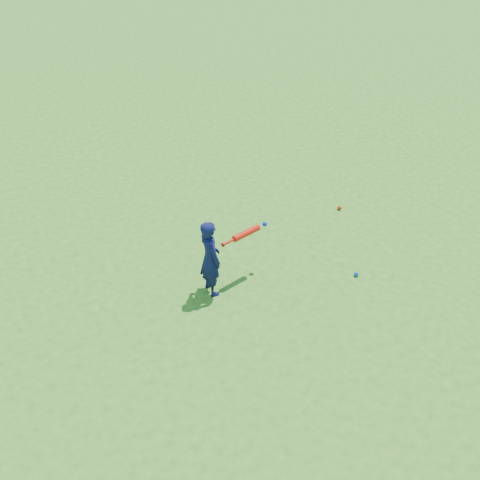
{
  "coord_description": "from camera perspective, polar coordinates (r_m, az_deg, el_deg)",
  "views": [
    {
      "loc": [
        -1.24,
        -5.63,
        4.52
      ],
      "look_at": [
        0.77,
        -0.28,
        0.58
      ],
      "focal_mm": 40.0,
      "sensor_mm": 36.0,
      "label": 1
    }
  ],
  "objects": [
    {
      "name": "ground_ball_red",
      "position": [
        8.83,
        10.56,
        3.4
      ],
      "size": [
        0.07,
        0.07,
        0.07
      ],
      "primitive_type": "sphere",
      "color": "red",
      "rests_on": "ground"
    },
    {
      "name": "child",
      "position": [
        6.71,
        -3.21,
        -1.93
      ],
      "size": [
        0.32,
        0.43,
        1.07
      ],
      "primitive_type": "imported",
      "rotation": [
        0.0,
        0.0,
        1.74
      ],
      "color": "#0D1140",
      "rests_on": "ground"
    },
    {
      "name": "ground",
      "position": [
        7.33,
        -6.46,
        -3.77
      ],
      "size": [
        80.0,
        80.0,
        0.0
      ],
      "primitive_type": "plane",
      "color": "#31741B",
      "rests_on": "ground"
    },
    {
      "name": "ground_ball_blue",
      "position": [
        7.42,
        12.3,
        -3.59
      ],
      "size": [
        0.06,
        0.06,
        0.06
      ],
      "primitive_type": "sphere",
      "color": "#0B3BC6",
      "rests_on": "ground"
    },
    {
      "name": "bat_swing",
      "position": [
        6.91,
        0.84,
        0.82
      ],
      "size": [
        0.72,
        0.32,
        0.09
      ],
      "rotation": [
        0.0,
        0.0,
        0.36
      ],
      "color": "red",
      "rests_on": "ground"
    }
  ]
}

